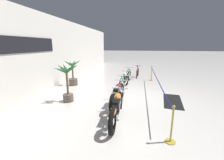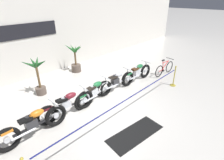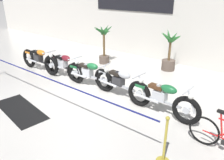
% 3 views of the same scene
% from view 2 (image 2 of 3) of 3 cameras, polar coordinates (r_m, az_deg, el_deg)
% --- Properties ---
extents(ground_plane, '(120.00, 120.00, 0.00)m').
position_cam_2_polar(ground_plane, '(7.20, -1.36, -8.97)').
color(ground_plane, silver).
extents(back_wall, '(28.00, 0.29, 4.20)m').
position_cam_2_polar(back_wall, '(10.39, -22.55, 12.86)').
color(back_wall, silver).
rests_on(back_wall, ground).
extents(motorcycle_orange_0, '(2.35, 0.62, 0.98)m').
position_cam_2_polar(motorcycle_orange_0, '(6.15, -24.28, -13.12)').
color(motorcycle_orange_0, black).
rests_on(motorcycle_orange_0, ground).
extents(motorcycle_maroon_1, '(2.32, 0.62, 0.96)m').
position_cam_2_polar(motorcycle_maroon_1, '(6.71, -14.41, -7.90)').
color(motorcycle_maroon_1, black).
rests_on(motorcycle_maroon_1, ground).
extents(motorcycle_green_2, '(2.12, 0.62, 0.93)m').
position_cam_2_polar(motorcycle_green_2, '(7.36, -5.70, -4.02)').
color(motorcycle_green_2, black).
rests_on(motorcycle_green_2, ground).
extents(motorcycle_silver_3, '(2.27, 0.62, 0.95)m').
position_cam_2_polar(motorcycle_silver_3, '(8.17, 1.32, -0.57)').
color(motorcycle_silver_3, black).
rests_on(motorcycle_silver_3, ground).
extents(motorcycle_green_4, '(2.19, 0.62, 0.96)m').
position_cam_2_polar(motorcycle_green_4, '(9.16, 8.22, 2.22)').
color(motorcycle_green_4, black).
rests_on(motorcycle_green_4, ground).
extents(bicycle, '(1.69, 0.48, 0.94)m').
position_cam_2_polar(bicycle, '(10.37, 16.73, 3.61)').
color(bicycle, black).
rests_on(bicycle, ground).
extents(potted_palm_left_of_row, '(0.92, 1.10, 1.70)m').
position_cam_2_polar(potted_palm_left_of_row, '(10.43, -11.84, 6.67)').
color(potted_palm_left_of_row, brown).
rests_on(potted_palm_left_of_row, ground).
extents(potted_palm_right_of_row, '(1.02, 0.94, 1.79)m').
position_cam_2_polar(potted_palm_right_of_row, '(8.35, -23.02, 1.34)').
color(potted_palm_right_of_row, brown).
rests_on(potted_palm_right_of_row, ground).
extents(stanchion_far_left, '(7.24, 0.28, 1.05)m').
position_cam_2_polar(stanchion_far_left, '(5.50, -3.07, -12.65)').
color(stanchion_far_left, gold).
rests_on(stanchion_far_left, ground).
extents(stanchion_mid_left, '(0.28, 0.28, 1.05)m').
position_cam_2_polar(stanchion_mid_left, '(9.22, 19.54, 0.29)').
color(stanchion_mid_left, gold).
rests_on(stanchion_mid_left, ground).
extents(floor_banner, '(2.08, 1.04, 0.01)m').
position_cam_2_polar(floor_banner, '(6.08, 7.56, -16.98)').
color(floor_banner, black).
rests_on(floor_banner, ground).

